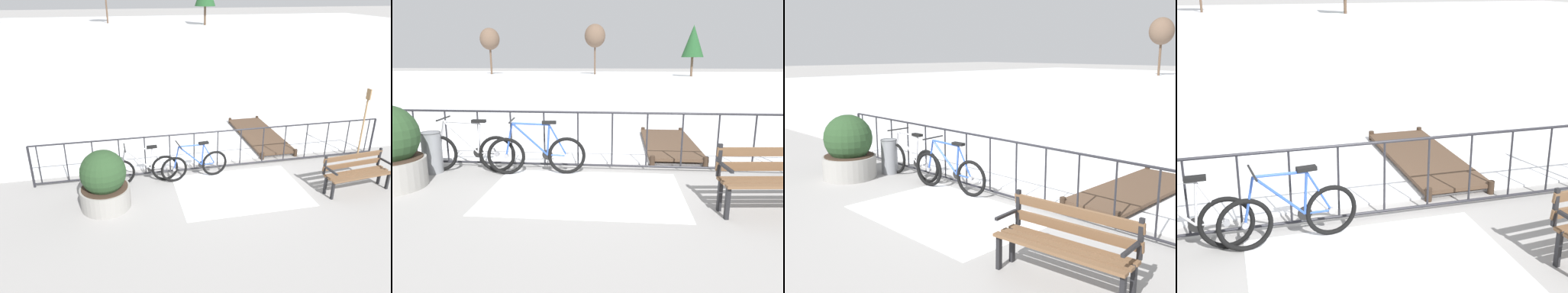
# 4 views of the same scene
# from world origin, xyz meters

# --- Properties ---
(ground_plane) EXTENTS (160.00, 160.00, 0.00)m
(ground_plane) POSITION_xyz_m (0.00, 0.00, 0.00)
(ground_plane) COLOR gray
(frozen_pond) EXTENTS (80.00, 56.00, 0.03)m
(frozen_pond) POSITION_xyz_m (0.00, 28.40, 0.01)
(frozen_pond) COLOR white
(frozen_pond) RESTS_ON ground
(snow_patch) EXTENTS (2.94, 2.01, 0.01)m
(snow_patch) POSITION_xyz_m (0.23, -1.20, 0.00)
(snow_patch) COLOR white
(snow_patch) RESTS_ON ground
(railing_fence) EXTENTS (9.06, 0.06, 1.07)m
(railing_fence) POSITION_xyz_m (0.00, 0.00, 0.56)
(railing_fence) COLOR #232328
(railing_fence) RESTS_ON ground
(bicycle_near_railing) EXTENTS (1.71, 0.52, 0.97)m
(bicycle_near_railing) POSITION_xyz_m (-1.93, -0.32, 0.37)
(bicycle_near_railing) COLOR black
(bicycle_near_railing) RESTS_ON ground
(bicycle_second) EXTENTS (1.71, 0.52, 0.97)m
(bicycle_second) POSITION_xyz_m (-0.68, -0.37, 0.37)
(bicycle_second) COLOR black
(bicycle_second) RESTS_ON ground
(park_bench) EXTENTS (1.64, 0.63, 0.89)m
(park_bench) POSITION_xyz_m (2.84, -1.70, 0.51)
(park_bench) COLOR brown
(park_bench) RESTS_ON ground
(trash_bin) EXTENTS (0.35, 0.35, 0.73)m
(trash_bin) POSITION_xyz_m (-2.55, -0.43, 0.37)
(trash_bin) COLOR gray
(trash_bin) RESTS_ON ground
(wooden_dock) EXTENTS (1.10, 3.08, 0.20)m
(wooden_dock) POSITION_xyz_m (1.87, 1.79, 0.12)
(wooden_dock) COLOR #4C3828
(wooden_dock) RESTS_ON ground
(tree_far_west) EXTENTS (2.56, 2.56, 5.93)m
(tree_far_west) POSITION_xyz_m (9.17, 38.84, 4.06)
(tree_far_west) COLOR brown
(tree_far_west) RESTS_ON ground
(tree_west_mid) EXTENTS (2.59, 2.59, 6.11)m
(tree_west_mid) POSITION_xyz_m (-16.82, 43.13, 4.65)
(tree_west_mid) COLOR brown
(tree_west_mid) RESTS_ON ground
(tree_centre) EXTENTS (2.75, 2.75, 6.58)m
(tree_centre) POSITION_xyz_m (-2.72, 43.88, 5.04)
(tree_centre) COLOR brown
(tree_centre) RESTS_ON ground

